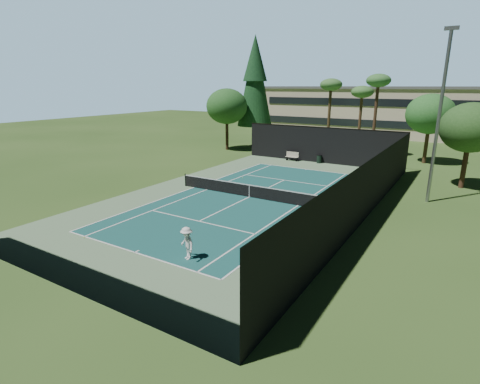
# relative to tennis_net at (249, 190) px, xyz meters

# --- Properties ---
(ground) EXTENTS (160.00, 160.00, 0.00)m
(ground) POSITION_rel_tennis_net_xyz_m (0.00, 0.00, -0.56)
(ground) COLOR #33531F
(ground) RESTS_ON ground
(apron_slab) EXTENTS (18.00, 32.00, 0.01)m
(apron_slab) POSITION_rel_tennis_net_xyz_m (0.00, 0.00, -0.55)
(apron_slab) COLOR #64885F
(apron_slab) RESTS_ON ground
(court_surface) EXTENTS (10.97, 23.77, 0.01)m
(court_surface) POSITION_rel_tennis_net_xyz_m (0.00, 0.00, -0.55)
(court_surface) COLOR #1A5350
(court_surface) RESTS_ON ground
(court_lines) EXTENTS (11.07, 23.87, 0.01)m
(court_lines) POSITION_rel_tennis_net_xyz_m (0.00, 0.00, -0.54)
(court_lines) COLOR white
(court_lines) RESTS_ON ground
(tennis_net) EXTENTS (12.90, 0.10, 1.10)m
(tennis_net) POSITION_rel_tennis_net_xyz_m (0.00, 0.00, 0.00)
(tennis_net) COLOR black
(tennis_net) RESTS_ON ground
(fence) EXTENTS (18.04, 32.05, 4.03)m
(fence) POSITION_rel_tennis_net_xyz_m (0.00, 0.06, 1.45)
(fence) COLOR black
(fence) RESTS_ON ground
(player) EXTENTS (1.26, 1.04, 1.70)m
(player) POSITION_rel_tennis_net_xyz_m (2.82, -11.00, 0.29)
(player) COLOR white
(player) RESTS_ON ground
(tennis_ball_a) EXTENTS (0.07, 0.07, 0.07)m
(tennis_ball_a) POSITION_rel_tennis_net_xyz_m (-3.93, -12.02, -0.52)
(tennis_ball_a) COLOR #C1DA31
(tennis_ball_a) RESTS_ON ground
(tennis_ball_b) EXTENTS (0.07, 0.07, 0.07)m
(tennis_ball_b) POSITION_rel_tennis_net_xyz_m (0.42, 1.36, -0.52)
(tennis_ball_b) COLOR #D9F237
(tennis_ball_b) RESTS_ON ground
(tennis_ball_c) EXTENTS (0.06, 0.06, 0.06)m
(tennis_ball_c) POSITION_rel_tennis_net_xyz_m (0.83, 2.05, -0.53)
(tennis_ball_c) COLOR #DCED35
(tennis_ball_c) RESTS_ON ground
(tennis_ball_d) EXTENTS (0.07, 0.07, 0.07)m
(tennis_ball_d) POSITION_rel_tennis_net_xyz_m (-3.72, 5.09, -0.52)
(tennis_ball_d) COLOR yellow
(tennis_ball_d) RESTS_ON ground
(park_bench) EXTENTS (1.50, 0.45, 1.02)m
(park_bench) POSITION_rel_tennis_net_xyz_m (-3.24, 15.44, -0.01)
(park_bench) COLOR #C0B79F
(park_bench) RESTS_ON ground
(trash_bin) EXTENTS (0.56, 0.56, 0.95)m
(trash_bin) POSITION_rel_tennis_net_xyz_m (-0.05, 15.69, -0.08)
(trash_bin) COLOR black
(trash_bin) RESTS_ON ground
(pine_tree) EXTENTS (4.80, 4.80, 15.00)m
(pine_tree) POSITION_rel_tennis_net_xyz_m (-12.00, 22.00, 9.00)
(pine_tree) COLOR #4F3122
(pine_tree) RESTS_ON ground
(palm_a) EXTENTS (2.80, 2.80, 9.32)m
(palm_a) POSITION_rel_tennis_net_xyz_m (-2.00, 24.00, 7.63)
(palm_a) COLOR #49361F
(palm_a) RESTS_ON ground
(palm_b) EXTENTS (2.80, 2.80, 8.42)m
(palm_b) POSITION_rel_tennis_net_xyz_m (1.50, 26.00, 6.80)
(palm_b) COLOR #4F3522
(palm_b) RESTS_ON ground
(palm_c) EXTENTS (2.80, 2.80, 9.77)m
(palm_c) POSITION_rel_tennis_net_xyz_m (4.00, 23.00, 8.05)
(palm_c) COLOR #472E1E
(palm_c) RESTS_ON ground
(decid_tree_a) EXTENTS (5.12, 5.12, 7.62)m
(decid_tree_a) POSITION_rel_tennis_net_xyz_m (10.00, 22.00, 4.86)
(decid_tree_a) COLOR #4B3320
(decid_tree_a) RESTS_ON ground
(decid_tree_b) EXTENTS (4.80, 4.80, 7.14)m
(decid_tree_b) POSITION_rel_tennis_net_xyz_m (14.00, 12.00, 4.52)
(decid_tree_b) COLOR #4F3122
(decid_tree_b) RESTS_ON ground
(decid_tree_c) EXTENTS (5.44, 5.44, 8.09)m
(decid_tree_c) POSITION_rel_tennis_net_xyz_m (-14.00, 18.00, 5.21)
(decid_tree_c) COLOR #442E1D
(decid_tree_c) RESTS_ON ground
(campus_building) EXTENTS (40.50, 12.50, 8.30)m
(campus_building) POSITION_rel_tennis_net_xyz_m (0.00, 45.98, 3.65)
(campus_building) COLOR beige
(campus_building) RESTS_ON ground
(light_pole) EXTENTS (0.90, 0.25, 12.22)m
(light_pole) POSITION_rel_tennis_net_xyz_m (12.00, 6.00, 5.90)
(light_pole) COLOR gray
(light_pole) RESTS_ON ground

